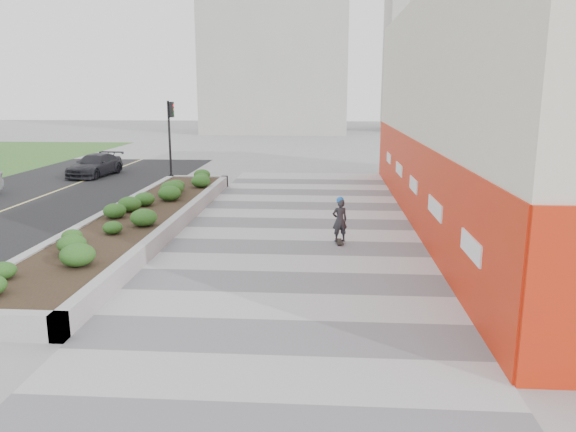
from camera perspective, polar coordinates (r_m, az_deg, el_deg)
name	(u,v)px	position (r m, az deg, el deg)	size (l,w,h in m)	color
ground	(283,310)	(12.45, -0.53, -9.48)	(160.00, 160.00, 0.00)	gray
walkway	(291,267)	(15.26, 0.34, -5.24)	(8.00, 36.00, 0.01)	#A8A8AD
building	(500,112)	(21.38, 20.75, 9.90)	(6.04, 24.08, 8.00)	beige
planter	(140,217)	(20.04, -14.81, -0.12)	(3.00, 18.00, 0.90)	#9E9EA0
traffic_signal_near	(171,129)	(30.18, -11.85, 8.66)	(0.33, 0.28, 4.20)	black
distant_bldg_north_l	(276,44)	(66.98, -1.20, 17.12)	(16.00, 12.00, 20.00)	#ADAAA3
distant_bldg_north_r	(446,29)	(73.25, 15.78, 17.85)	(14.00, 10.00, 24.00)	#ADAAA3
manhole_cover	(310,268)	(15.24, 2.23, -5.29)	(0.44, 0.44, 0.01)	#595654
skateboarder	(340,220)	(17.51, 5.28, -0.40)	(0.57, 0.73, 1.50)	beige
car_dark	(95,165)	(33.46, -19.02, 4.90)	(1.72, 4.22, 1.23)	black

